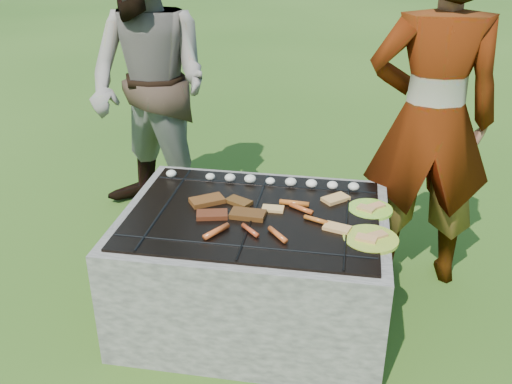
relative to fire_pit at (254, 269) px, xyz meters
The scene contains 10 objects.
lawn 0.28m from the fire_pit, ahead, with size 60.00×60.00×0.00m, color #254A12.
fire_pit is the anchor object (origin of this frame).
mushrooms 0.49m from the fire_pit, 84.08° to the left, with size 1.06×0.06×0.05m.
pork_slabs 0.37m from the fire_pit, behind, with size 0.41×0.28×0.02m.
sausages 0.37m from the fire_pit, 38.31° to the right, with size 0.55×0.43×0.03m.
bread_on_grate 0.47m from the fire_pit, 11.78° to the left, with size 0.44×0.43×0.02m.
plate_far 0.66m from the fire_pit, 13.93° to the left, with size 0.29×0.29×0.03m.
plate_near 0.67m from the fire_pit, 15.43° to the right, with size 0.30×0.30×0.03m.
cook 1.21m from the fire_pit, 32.95° to the left, with size 0.69×0.45×1.89m, color #A89D8C.
bystander 1.46m from the fire_pit, 130.86° to the left, with size 0.91×0.71×1.86m, color #A7998B.
Camera 1 is at (0.43, -2.42, 1.93)m, focal length 40.00 mm.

